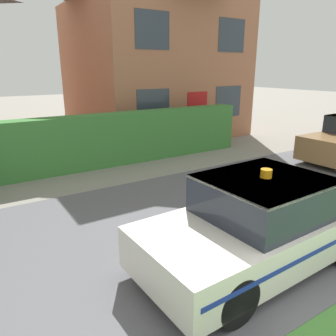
% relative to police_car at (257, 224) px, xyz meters
% --- Properties ---
extents(road_strip, '(28.00, 5.79, 0.01)m').
position_rel_police_car_xyz_m(road_strip, '(-0.57, 1.61, -0.68)').
color(road_strip, '#5B5B60').
rests_on(road_strip, ground).
extents(garden_hedge, '(10.60, 0.64, 1.65)m').
position_rel_police_car_xyz_m(garden_hedge, '(-0.05, 6.49, 0.14)').
color(garden_hedge, '#3D7F38').
rests_on(garden_hedge, ground).
extents(police_car, '(3.87, 1.88, 1.55)m').
position_rel_police_car_xyz_m(police_car, '(0.00, 0.00, 0.00)').
color(police_car, black).
rests_on(police_car, road_strip).
extents(house_right, '(7.16, 6.86, 8.12)m').
position_rel_police_car_xyz_m(house_right, '(4.44, 10.87, 3.46)').
color(house_right, '#A86B4C').
rests_on(house_right, ground).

